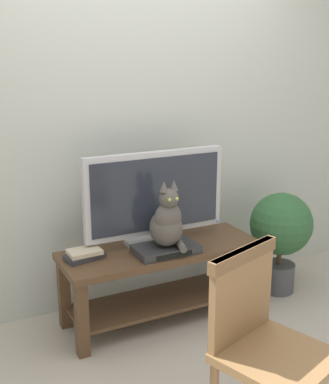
# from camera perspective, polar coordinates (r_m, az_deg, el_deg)

# --- Properties ---
(ground_plane) EXTENTS (12.00, 12.00, 0.00)m
(ground_plane) POSITION_cam_1_polar(r_m,az_deg,el_deg) (3.17, 3.64, -18.13)
(ground_plane) COLOR #ADA393
(back_wall) EXTENTS (7.00, 0.12, 2.80)m
(back_wall) POSITION_cam_1_polar(r_m,az_deg,el_deg) (3.53, -4.05, 9.71)
(back_wall) COLOR #B7BCB2
(back_wall) RESTS_ON ground
(tv_stand) EXTENTS (1.33, 0.48, 0.52)m
(tv_stand) POSITION_cam_1_polar(r_m,az_deg,el_deg) (3.40, -0.38, -8.75)
(tv_stand) COLOR #513823
(tv_stand) RESTS_ON ground
(tv) EXTENTS (0.98, 0.20, 0.63)m
(tv) POSITION_cam_1_polar(r_m,az_deg,el_deg) (3.30, -1.03, -0.54)
(tv) COLOR #B7B7BC
(tv) RESTS_ON tv_stand
(media_box) EXTENTS (0.41, 0.24, 0.05)m
(media_box) POSITION_cam_1_polar(r_m,az_deg,el_deg) (3.24, 0.17, -6.46)
(media_box) COLOR #2D2D30
(media_box) RESTS_ON tv_stand
(cat) EXTENTS (0.21, 0.28, 0.44)m
(cat) POSITION_cam_1_polar(r_m,az_deg,el_deg) (3.17, 0.30, -3.38)
(cat) COLOR #514C47
(cat) RESTS_ON media_box
(wooden_chair) EXTENTS (0.57, 0.57, 0.93)m
(wooden_chair) POSITION_cam_1_polar(r_m,az_deg,el_deg) (2.34, 10.99, -15.74)
(wooden_chair) COLOR olive
(wooden_chair) RESTS_ON ground
(book_stack) EXTENTS (0.26, 0.18, 0.06)m
(book_stack) POSITION_cam_1_polar(r_m,az_deg,el_deg) (3.19, -9.03, -7.00)
(book_stack) COLOR #2D2D33
(book_stack) RESTS_ON tv_stand
(potted_plant) EXTENTS (0.46, 0.46, 0.77)m
(potted_plant) POSITION_cam_1_polar(r_m,az_deg,el_deg) (3.84, 13.01, -4.28)
(potted_plant) COLOR #47474C
(potted_plant) RESTS_ON ground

